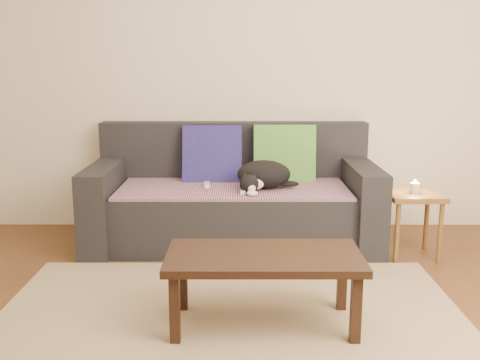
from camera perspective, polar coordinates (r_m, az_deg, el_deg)
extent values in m
plane|color=brown|center=(2.86, -1.08, -15.94)|extent=(4.50, 4.50, 0.00)
cube|color=beige|center=(4.53, -0.63, 11.44)|extent=(4.50, 0.04, 2.60)
cube|color=#232328|center=(4.18, -0.68, -3.72)|extent=(1.70, 0.78, 0.42)
cube|color=#232328|center=(4.48, -0.63, 3.03)|extent=(2.10, 0.18, 0.45)
cube|color=#232328|center=(4.28, -13.53, -2.45)|extent=(0.20, 0.90, 0.60)
cube|color=#232328|center=(4.25, 12.24, -2.47)|extent=(0.20, 0.90, 0.60)
cube|color=#432A50|center=(4.11, -0.69, -0.84)|extent=(1.66, 0.74, 0.02)
cube|color=#181354|center=(4.33, -2.83, 2.50)|extent=(0.45, 0.22, 0.47)
cube|color=#0C4D46|center=(4.34, 4.52, 2.50)|extent=(0.47, 0.17, 0.48)
ellipsoid|color=black|center=(4.05, 2.44, 0.58)|extent=(0.47, 0.42, 0.20)
sphere|color=black|center=(3.88, 0.93, -0.39)|extent=(0.17, 0.17, 0.13)
sphere|color=white|center=(3.83, 1.19, -0.87)|extent=(0.07, 0.07, 0.06)
ellipsoid|color=black|center=(4.05, 4.94, -0.39)|extent=(0.16, 0.11, 0.04)
cube|color=white|center=(4.10, -3.38, -0.51)|extent=(0.05, 0.15, 0.03)
cube|color=white|center=(3.92, 0.56, -1.09)|extent=(0.07, 0.15, 0.03)
cube|color=brown|center=(4.05, 17.29, -1.50)|extent=(0.36, 0.36, 0.04)
cylinder|color=brown|center=(3.93, 15.67, -5.22)|extent=(0.03, 0.03, 0.42)
cylinder|color=brown|center=(4.02, 19.68, -5.11)|extent=(0.03, 0.03, 0.42)
cylinder|color=brown|center=(4.20, 14.62, -4.07)|extent=(0.03, 0.03, 0.42)
cylinder|color=brown|center=(4.28, 18.40, -3.99)|extent=(0.03, 0.03, 0.42)
cylinder|color=beige|center=(4.03, 17.33, -0.76)|extent=(0.06, 0.06, 0.07)
sphere|color=#FFBF59|center=(4.03, 17.37, -0.14)|extent=(0.02, 0.02, 0.02)
cube|color=tan|center=(2.99, -1.02, -14.50)|extent=(2.50, 1.80, 0.01)
cube|color=black|center=(2.84, 2.46, -7.86)|extent=(0.98, 0.49, 0.04)
cube|color=black|center=(2.76, -6.64, -12.96)|extent=(0.05, 0.05, 0.35)
cube|color=black|center=(2.80, 11.69, -12.80)|extent=(0.05, 0.05, 0.35)
cube|color=black|center=(3.10, -5.84, -10.08)|extent=(0.05, 0.05, 0.35)
cube|color=black|center=(3.13, 10.32, -9.98)|extent=(0.05, 0.05, 0.35)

